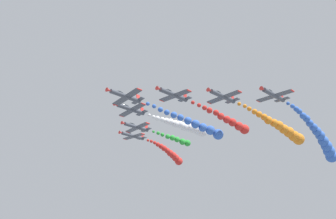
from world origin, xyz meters
TOP-DOWN VIEW (x-y plane):
  - airplane_lead at (0.43, 14.38)m, footprint 9.51×10.35m
  - smoke_trail_lead at (-3.41, -8.86)m, footprint 7.81×23.32m
  - airplane_left_inner at (-8.03, 6.28)m, footprint 9.56×10.35m
  - smoke_trail_left_inner at (-9.63, -15.11)m, footprint 4.47×20.84m
  - airplane_right_inner at (7.87, 6.50)m, footprint 9.54×10.35m
  - smoke_trail_right_inner at (5.75, -14.71)m, footprint 5.49×21.33m
  - airplane_left_outer at (-16.39, -2.22)m, footprint 9.57×10.35m
  - smoke_trail_left_outer at (-18.40, -28.49)m, footprint 5.24×27.04m
  - airplane_right_outer at (16.86, -3.21)m, footprint 9.56×10.35m
  - smoke_trail_right_outer at (15.55, -20.27)m, footprint 3.73×15.31m
  - airplane_trailing at (-25.53, -10.38)m, footprint 9.56×10.35m
  - smoke_trail_trailing at (-24.68, -38.03)m, footprint 4.00×29.04m
  - airplane_high_slot at (26.29, -9.73)m, footprint 9.56×10.35m
  - smoke_trail_high_slot at (27.08, -29.13)m, footprint 3.31×18.70m

SIDE VIEW (x-z plane):
  - smoke_trail_trailing at x=-24.68m, z-range 50.55..61.61m
  - smoke_trail_left_outer at x=-18.40m, z-range 55.27..62.21m
  - smoke_trail_lead at x=-3.41m, z-range 55.48..62.23m
  - smoke_trail_high_slot at x=27.08m, z-range 56.62..63.01m
  - smoke_trail_left_inner at x=-9.63m, z-range 57.39..62.67m
  - smoke_trail_right_outer at x=15.55m, z-range 59.73..62.69m
  - airplane_left_outer at x=-16.39m, z-range 60.69..63.02m
  - airplane_lead at x=0.43m, z-range 60.55..63.28m
  - airplane_trailing at x=-25.53m, z-range 60.76..63.08m
  - smoke_trail_right_inner at x=5.75m, z-range 60.13..63.79m
  - airplane_right_outer at x=16.86m, z-range 60.83..63.25m
  - airplane_left_inner at x=-8.03m, z-range 61.05..63.38m
  - airplane_high_slot at x=26.29m, z-range 61.50..63.82m
  - airplane_right_inner at x=7.87m, z-range 61.40..63.99m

